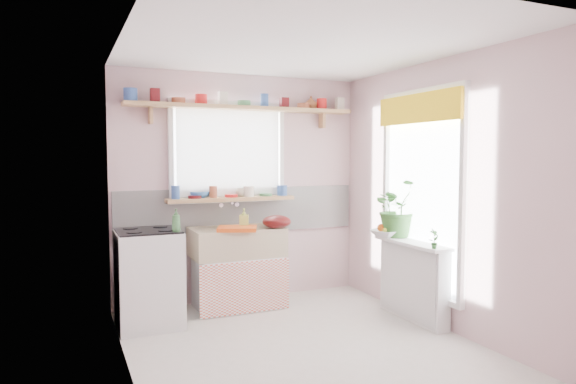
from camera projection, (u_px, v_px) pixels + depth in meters
name	position (u px, v px, depth m)	size (l,w,h in m)	color
room	(324.00, 179.00, 5.29)	(3.20, 3.20, 3.20)	silver
sink_unit	(237.00, 267.00, 5.43)	(0.95, 0.65, 1.11)	white
cooker	(149.00, 278.00, 4.82)	(0.58, 0.58, 0.93)	white
radiator_ledge	(413.00, 280.00, 5.02)	(0.22, 0.95, 0.78)	white
windowsill	(231.00, 199.00, 5.55)	(1.40, 0.22, 0.04)	tan
pine_shelf	(244.00, 108.00, 5.53)	(2.52, 0.24, 0.04)	tan
shelf_crockery	(244.00, 101.00, 5.52)	(2.47, 0.11, 0.12)	#3359A5
sill_crockery	(230.00, 192.00, 5.53)	(1.35, 0.11, 0.12)	#3359A5
dish_tray	(237.00, 229.00, 5.20)	(0.39, 0.29, 0.04)	#EE5615
colander	(277.00, 222.00, 5.37)	(0.30, 0.30, 0.14)	#4F0D0E
jade_plant	(398.00, 208.00, 5.26)	(0.53, 0.46, 0.59)	#366E2C
fruit_bowl	(386.00, 233.00, 5.26)	(0.30, 0.30, 0.07)	silver
herb_pot	(434.00, 239.00, 4.58)	(0.10, 0.07, 0.18)	#296026
soap_bottle_sink	(244.00, 218.00, 5.34)	(0.09, 0.10, 0.21)	#C9DD62
sill_cup	(241.00, 192.00, 5.64)	(0.12, 0.12, 0.09)	beige
sill_bowl	(200.00, 195.00, 5.46)	(0.21, 0.21, 0.07)	#3970B9
shelf_vase	(311.00, 103.00, 5.92)	(0.15, 0.15, 0.15)	#9A562F
cooker_bottle	(176.00, 220.00, 4.67)	(0.08, 0.08, 0.21)	#3B7741
fruit	(386.00, 227.00, 5.26)	(0.20, 0.14, 0.10)	orange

